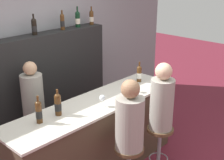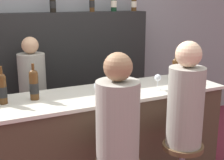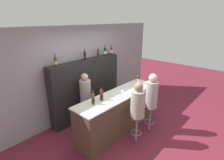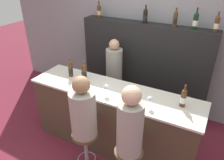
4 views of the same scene
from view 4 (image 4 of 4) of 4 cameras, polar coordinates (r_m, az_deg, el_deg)
ground_plane at (r=3.50m, az=-2.20°, el=-19.36°), size 16.00×16.00×0.00m
wall_back at (r=4.13m, az=9.65°, el=9.81°), size 6.40×0.05×2.60m
bar_counter at (r=3.34m, az=0.27°, el=-10.12°), size 2.50×0.64×1.01m
back_bar_cabinet at (r=4.10m, az=8.08°, el=2.90°), size 2.34×0.28×1.69m
wine_bottle_counter_0 at (r=3.43m, az=-10.81°, el=2.96°), size 0.07×0.07×0.31m
wine_bottle_counter_1 at (r=3.29m, az=-7.32°, el=2.12°), size 0.08×0.08×0.31m
wine_bottle_counter_2 at (r=2.81m, az=18.17°, el=-4.42°), size 0.07×0.07×0.30m
wine_bottle_backbar_0 at (r=4.18m, az=-3.41°, el=17.56°), size 0.07×0.07×0.30m
wine_bottle_backbar_1 at (r=3.80m, az=8.70°, el=16.22°), size 0.07×0.07×0.29m
wine_bottle_backbar_2 at (r=3.66m, az=16.22°, el=15.08°), size 0.07×0.07×0.29m
wine_bottle_backbar_3 at (r=3.61m, az=20.98°, el=14.23°), size 0.08×0.08×0.32m
wine_bottle_backbar_4 at (r=3.59m, az=25.69°, el=13.09°), size 0.07×0.07×0.29m
wine_glass_0 at (r=2.91m, az=-1.51°, el=-1.96°), size 0.07×0.07×0.15m
wine_glass_1 at (r=2.70m, az=9.83°, el=-5.00°), size 0.07×0.07×0.15m
bar_stool_left at (r=2.98m, az=-6.92°, el=-15.89°), size 0.34×0.34×0.67m
guest_seated_left at (r=2.65m, az=-7.56°, el=-7.98°), size 0.32×0.32×0.82m
bar_stool_right at (r=2.77m, az=4.28°, el=-20.14°), size 0.34×0.34×0.67m
guest_seated_right at (r=2.39m, az=4.75°, el=-11.55°), size 0.29×0.29×0.86m
bartender at (r=3.99m, az=0.53°, el=-0.21°), size 0.29×0.29×1.46m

